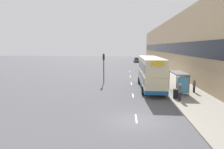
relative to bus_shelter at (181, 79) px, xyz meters
The scene contains 15 objects.
ground_plane 11.28m from the bus_shelter, 121.25° to the right, with size 220.00×220.00×0.00m, color #515156.
pavement 29.05m from the bus_shelter, 88.56° to the left, with size 5.00×93.00×0.14m.
terrace_facade 29.66m from the bus_shelter, 80.76° to the left, with size 3.10×93.00×12.02m.
lane_mark_0 10.78m from the bus_shelter, 122.92° to the right, with size 0.12×2.00×0.01m.
lane_mark_1 6.19m from the bus_shelter, 168.24° to the right, with size 0.12×2.00×0.01m.
lane_mark_2 8.90m from the bus_shelter, 131.55° to the left, with size 0.12×2.00×0.01m.
lane_mark_3 15.47m from the bus_shelter, 112.08° to the left, with size 0.12×2.00×0.01m.
lane_mark_4 22.77m from the bus_shelter, 104.74° to the left, with size 0.12×2.00×0.01m.
bus_shelter is the anchor object (origin of this frame).
double_decker_bus_near 4.28m from the bus_shelter, 140.64° to the left, with size 2.85×11.43×4.30m.
car_0 50.98m from the bus_shelter, 93.15° to the left, with size 1.95×4.59×1.76m.
pedestrian_at_shelter 3.83m from the bus_shelter, 105.58° to the right, with size 0.36×0.36×1.81m.
pedestrian_1 2.02m from the bus_shelter, 11.43° to the left, with size 0.32×0.32×1.64m.
litter_bin 3.28m from the bus_shelter, 113.62° to the right, with size 0.55×0.55×1.05m.
traffic_light_far_kerb 12.40m from the bus_shelter, 145.55° to the left, with size 0.30×0.32×4.67m.
Camera 1 is at (-0.85, -14.88, 5.72)m, focal length 32.00 mm.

